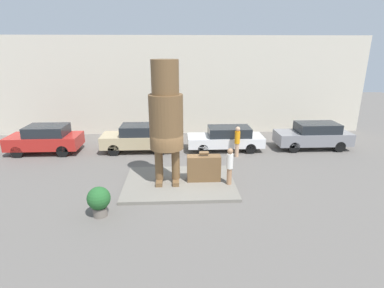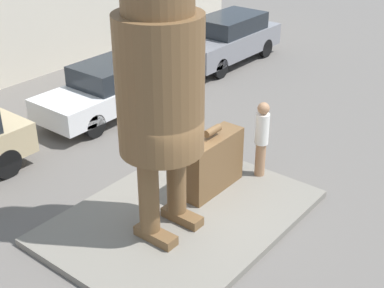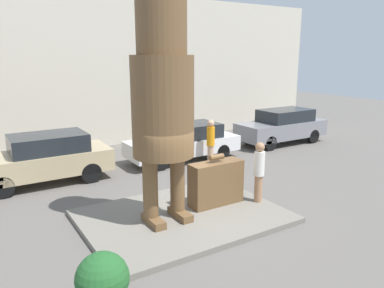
{
  "view_description": "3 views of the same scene",
  "coord_description": "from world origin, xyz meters",
  "px_view_note": "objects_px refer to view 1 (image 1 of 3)",
  "views": [
    {
      "loc": [
        -0.06,
        -13.03,
        6.19
      ],
      "look_at": [
        0.59,
        -0.04,
        2.02
      ],
      "focal_mm": 28.0,
      "sensor_mm": 36.0,
      "label": 1
    },
    {
      "loc": [
        -6.83,
        -5.7,
        6.34
      ],
      "look_at": [
        0.07,
        -0.22,
        1.77
      ],
      "focal_mm": 50.0,
      "sensor_mm": 36.0,
      "label": 2
    },
    {
      "loc": [
        -4.73,
        -8.01,
        4.3
      ],
      "look_at": [
        0.11,
        -0.28,
        2.11
      ],
      "focal_mm": 35.0,
      "sensor_mm": 36.0,
      "label": 3
    }
  ],
  "objects_px": {
    "parked_car_tan": "(139,137)",
    "giant_suitcase": "(204,168)",
    "planter_pot": "(99,200)",
    "parked_car_red": "(45,139)",
    "parked_car_white": "(226,138)",
    "tourist": "(230,165)",
    "worker_hivis": "(237,140)",
    "parked_car_grey": "(314,135)",
    "statue_figure": "(166,114)"
  },
  "relations": [
    {
      "from": "tourist",
      "to": "parked_car_red",
      "type": "height_order",
      "value": "tourist"
    },
    {
      "from": "statue_figure",
      "to": "worker_hivis",
      "type": "distance_m",
      "value": 5.97
    },
    {
      "from": "giant_suitcase",
      "to": "parked_car_tan",
      "type": "distance_m",
      "value": 6.1
    },
    {
      "from": "parked_car_grey",
      "to": "worker_hivis",
      "type": "bearing_deg",
      "value": 13.96
    },
    {
      "from": "parked_car_red",
      "to": "parked_car_white",
      "type": "bearing_deg",
      "value": 179.71
    },
    {
      "from": "parked_car_white",
      "to": "planter_pot",
      "type": "xyz_separation_m",
      "value": [
        -6.1,
        -7.59,
        -0.12
      ]
    },
    {
      "from": "giant_suitcase",
      "to": "planter_pot",
      "type": "relative_size",
      "value": 1.32
    },
    {
      "from": "tourist",
      "to": "parked_car_white",
      "type": "distance_m",
      "value": 5.37
    },
    {
      "from": "parked_car_white",
      "to": "worker_hivis",
      "type": "height_order",
      "value": "worker_hivis"
    },
    {
      "from": "parked_car_grey",
      "to": "statue_figure",
      "type": "bearing_deg",
      "value": 28.47
    },
    {
      "from": "parked_car_tan",
      "to": "planter_pot",
      "type": "height_order",
      "value": "parked_car_tan"
    },
    {
      "from": "parked_car_white",
      "to": "tourist",
      "type": "bearing_deg",
      "value": 82.44
    },
    {
      "from": "tourist",
      "to": "parked_car_grey",
      "type": "relative_size",
      "value": 0.38
    },
    {
      "from": "tourist",
      "to": "planter_pot",
      "type": "relative_size",
      "value": 1.47
    },
    {
      "from": "statue_figure",
      "to": "tourist",
      "type": "distance_m",
      "value": 3.7
    },
    {
      "from": "tourist",
      "to": "planter_pot",
      "type": "distance_m",
      "value": 5.87
    },
    {
      "from": "worker_hivis",
      "to": "statue_figure",
      "type": "bearing_deg",
      "value": -137.29
    },
    {
      "from": "parked_car_red",
      "to": "planter_pot",
      "type": "xyz_separation_m",
      "value": [
        5.09,
        -7.65,
        -0.23
      ]
    },
    {
      "from": "statue_figure",
      "to": "tourist",
      "type": "bearing_deg",
      "value": -7.29
    },
    {
      "from": "planter_pot",
      "to": "worker_hivis",
      "type": "distance_m",
      "value": 9.12
    },
    {
      "from": "parked_car_grey",
      "to": "planter_pot",
      "type": "bearing_deg",
      "value": 33.01
    },
    {
      "from": "statue_figure",
      "to": "parked_car_grey",
      "type": "relative_size",
      "value": 1.2
    },
    {
      "from": "tourist",
      "to": "parked_car_white",
      "type": "relative_size",
      "value": 0.37
    },
    {
      "from": "worker_hivis",
      "to": "giant_suitcase",
      "type": "bearing_deg",
      "value": -122.74
    },
    {
      "from": "tourist",
      "to": "parked_car_grey",
      "type": "distance_m",
      "value": 8.3
    },
    {
      "from": "giant_suitcase",
      "to": "worker_hivis",
      "type": "bearing_deg",
      "value": 57.26
    },
    {
      "from": "giant_suitcase",
      "to": "parked_car_grey",
      "type": "distance_m",
      "value": 8.92
    },
    {
      "from": "parked_car_white",
      "to": "giant_suitcase",
      "type": "bearing_deg",
      "value": 69.0
    },
    {
      "from": "statue_figure",
      "to": "parked_car_red",
      "type": "distance_m",
      "value": 9.47
    },
    {
      "from": "parked_car_white",
      "to": "planter_pot",
      "type": "distance_m",
      "value": 9.74
    },
    {
      "from": "tourist",
      "to": "parked_car_tan",
      "type": "distance_m",
      "value": 7.22
    },
    {
      "from": "parked_car_white",
      "to": "parked_car_grey",
      "type": "xyz_separation_m",
      "value": [
        5.64,
        0.04,
        0.09
      ]
    },
    {
      "from": "parked_car_red",
      "to": "parked_car_white",
      "type": "relative_size",
      "value": 0.9
    },
    {
      "from": "statue_figure",
      "to": "worker_hivis",
      "type": "xyz_separation_m",
      "value": [
        4.01,
        3.7,
        -2.42
      ]
    },
    {
      "from": "giant_suitcase",
      "to": "parked_car_grey",
      "type": "xyz_separation_m",
      "value": [
        7.48,
        4.85,
        0.11
      ]
    },
    {
      "from": "statue_figure",
      "to": "giant_suitcase",
      "type": "xyz_separation_m",
      "value": [
        1.72,
        0.14,
        -2.66
      ]
    },
    {
      "from": "statue_figure",
      "to": "parked_car_red",
      "type": "bearing_deg",
      "value": 146.69
    },
    {
      "from": "worker_hivis",
      "to": "planter_pot",
      "type": "bearing_deg",
      "value": -135.94
    },
    {
      "from": "parked_car_tan",
      "to": "giant_suitcase",
      "type": "bearing_deg",
      "value": 126.63
    },
    {
      "from": "parked_car_tan",
      "to": "worker_hivis",
      "type": "relative_size",
      "value": 2.4
    },
    {
      "from": "parked_car_red",
      "to": "parked_car_white",
      "type": "height_order",
      "value": "parked_car_red"
    },
    {
      "from": "worker_hivis",
      "to": "tourist",
      "type": "bearing_deg",
      "value": -105.75
    },
    {
      "from": "giant_suitcase",
      "to": "parked_car_white",
      "type": "distance_m",
      "value": 5.16
    },
    {
      "from": "parked_car_grey",
      "to": "worker_hivis",
      "type": "height_order",
      "value": "worker_hivis"
    },
    {
      "from": "giant_suitcase",
      "to": "parked_car_tan",
      "type": "bearing_deg",
      "value": 126.63
    },
    {
      "from": "planter_pot",
      "to": "worker_hivis",
      "type": "bearing_deg",
      "value": 44.06
    },
    {
      "from": "statue_figure",
      "to": "worker_hivis",
      "type": "bearing_deg",
      "value": 42.71
    },
    {
      "from": "planter_pot",
      "to": "parked_car_white",
      "type": "bearing_deg",
      "value": 51.18
    },
    {
      "from": "planter_pot",
      "to": "worker_hivis",
      "type": "height_order",
      "value": "worker_hivis"
    },
    {
      "from": "parked_car_grey",
      "to": "worker_hivis",
      "type": "distance_m",
      "value": 5.35
    }
  ]
}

